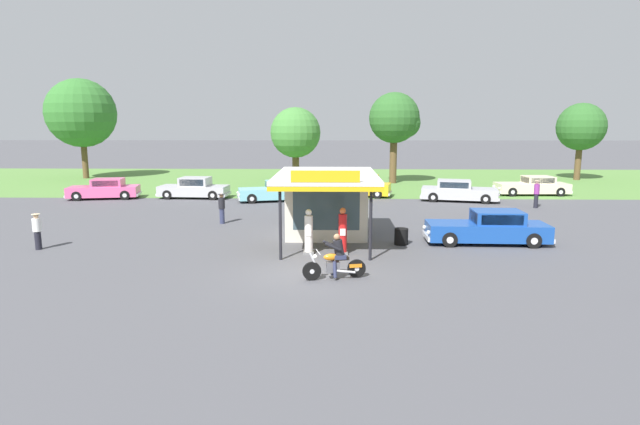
% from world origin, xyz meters
% --- Properties ---
extents(ground_plane, '(300.00, 300.00, 0.00)m').
position_xyz_m(ground_plane, '(0.00, 0.00, 0.00)').
color(ground_plane, '#4C4C51').
extents(grass_verge_strip, '(120.00, 24.00, 0.01)m').
position_xyz_m(grass_verge_strip, '(0.00, 30.00, 0.00)').
color(grass_verge_strip, '#56843D').
rests_on(grass_verge_strip, ground).
extents(service_station_kiosk, '(4.39, 6.95, 3.53)m').
position_xyz_m(service_station_kiosk, '(0.61, 5.77, 1.79)').
color(service_station_kiosk, beige).
rests_on(service_station_kiosk, ground).
extents(gas_pump_nearside, '(0.44, 0.44, 1.86)m').
position_xyz_m(gas_pump_nearside, '(-0.08, 2.46, 0.85)').
color(gas_pump_nearside, slate).
rests_on(gas_pump_nearside, ground).
extents(gas_pump_offside, '(0.44, 0.44, 1.92)m').
position_xyz_m(gas_pump_offside, '(1.29, 2.46, 0.88)').
color(gas_pump_offside, slate).
rests_on(gas_pump_offside, ground).
extents(motorcycle_with_rider, '(2.18, 0.77, 1.58)m').
position_xyz_m(motorcycle_with_rider, '(0.99, -0.90, 0.65)').
color(motorcycle_with_rider, black).
rests_on(motorcycle_with_rider, ground).
extents(featured_classic_sedan, '(5.47, 1.97, 1.48)m').
position_xyz_m(featured_classic_sedan, '(7.82, 4.52, 0.67)').
color(featured_classic_sedan, '#19479E').
rests_on(featured_classic_sedan, ground).
extents(parked_car_second_row_spare, '(5.14, 2.18, 1.50)m').
position_xyz_m(parked_car_second_row_spare, '(-9.05, 18.15, 0.68)').
color(parked_car_second_row_spare, '#B7B7BC').
rests_on(parked_car_second_row_spare, ground).
extents(parked_car_back_row_far_left, '(5.47, 2.99, 1.45)m').
position_xyz_m(parked_car_back_row_far_left, '(9.54, 17.12, 0.67)').
color(parked_car_back_row_far_left, '#B7B7BC').
rests_on(parked_car_back_row_far_left, ground).
extents(parked_car_back_row_centre_left, '(5.27, 2.83, 1.57)m').
position_xyz_m(parked_car_back_row_centre_left, '(2.77, 19.31, 0.72)').
color(parked_car_back_row_centre_left, gold).
rests_on(parked_car_back_row_centre_left, ground).
extents(parked_car_back_row_centre, '(5.12, 2.72, 1.43)m').
position_xyz_m(parked_car_back_row_centre, '(-15.34, 17.69, 0.66)').
color(parked_car_back_row_centre, '#E55993').
rests_on(parked_car_back_row_centre, ground).
extents(parked_car_back_row_centre_right, '(5.46, 2.13, 1.41)m').
position_xyz_m(parked_car_back_row_centre_right, '(15.91, 20.38, 0.64)').
color(parked_car_back_row_centre_right, beige).
rests_on(parked_car_back_row_centre_right, ground).
extents(parked_car_back_row_right, '(5.32, 2.95, 1.40)m').
position_xyz_m(parked_car_back_row_right, '(-3.04, 16.87, 0.64)').
color(parked_car_back_row_right, '#7AC6D1').
rests_on(parked_car_back_row_right, ground).
extents(bystander_chatting_near_pumps, '(0.38, 0.38, 1.76)m').
position_xyz_m(bystander_chatting_near_pumps, '(13.78, 14.30, 0.95)').
color(bystander_chatting_near_pumps, black).
rests_on(bystander_chatting_near_pumps, ground).
extents(bystander_admiring_sedan, '(0.34, 0.34, 1.55)m').
position_xyz_m(bystander_admiring_sedan, '(-11.56, 2.93, 0.82)').
color(bystander_admiring_sedan, black).
rests_on(bystander_admiring_sedan, ground).
extents(bystander_strolling_foreground, '(0.35, 0.35, 1.61)m').
position_xyz_m(bystander_strolling_foreground, '(-5.00, 8.73, 0.86)').
color(bystander_strolling_foreground, '#2D3351').
rests_on(bystander_strolling_foreground, ground).
extents(bystander_standing_back_lot, '(0.34, 0.34, 1.77)m').
position_xyz_m(bystander_standing_back_lot, '(1.15, 10.96, 0.94)').
color(bystander_standing_back_lot, black).
rests_on(bystander_standing_back_lot, ground).
extents(tree_oak_far_left, '(4.41, 4.41, 7.21)m').
position_xyz_m(tree_oak_far_left, '(24.25, 30.85, 4.92)').
color(tree_oak_far_left, brown).
rests_on(tree_oak_far_left, ground).
extents(tree_oak_centre, '(6.54, 6.54, 9.57)m').
position_xyz_m(tree_oak_centre, '(-23.29, 31.16, 6.19)').
color(tree_oak_centre, brown).
rests_on(tree_oak_centre, ground).
extents(tree_oak_left, '(4.52, 4.47, 8.03)m').
position_xyz_m(tree_oak_left, '(6.50, 27.86, 5.67)').
color(tree_oak_left, brown).
rests_on(tree_oak_left, ground).
extents(tree_oak_distant_spare, '(4.50, 4.50, 6.75)m').
position_xyz_m(tree_oak_distant_spare, '(-2.44, 28.11, 4.46)').
color(tree_oak_distant_spare, brown).
rests_on(tree_oak_distant_spare, ground).
extents(spare_tire_stack, '(0.60, 0.60, 0.72)m').
position_xyz_m(spare_tire_stack, '(3.91, 4.19, 0.36)').
color(spare_tire_stack, black).
rests_on(spare_tire_stack, ground).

